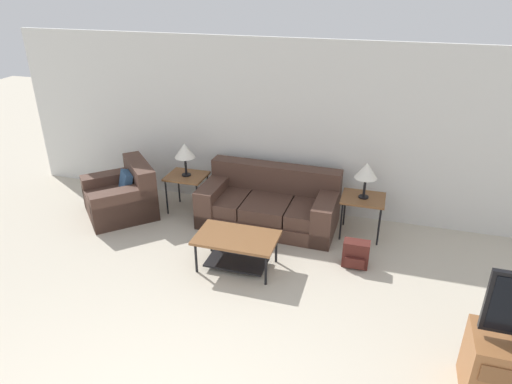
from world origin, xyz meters
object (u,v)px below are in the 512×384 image
(side_table_right, at_px, (363,201))
(table_lamp_left, at_px, (185,151))
(side_table_left, at_px, (187,179))
(table_lamp_right, at_px, (366,171))
(couch, at_px, (270,205))
(backpack, at_px, (356,254))
(coffee_table, at_px, (237,245))
(armchair, at_px, (123,196))

(side_table_right, bearing_deg, table_lamp_left, -180.00)
(side_table_left, relative_size, side_table_right, 1.00)
(table_lamp_right, bearing_deg, side_table_left, 180.00)
(couch, height_order, backpack, couch)
(table_lamp_right, bearing_deg, coffee_table, -138.46)
(couch, relative_size, table_lamp_right, 3.90)
(backpack, bearing_deg, table_lamp_left, 163.30)
(side_table_right, xyz_separation_m, table_lamp_right, (-0.00, -0.00, 0.45))
(armchair, height_order, backpack, armchair)
(table_lamp_right, bearing_deg, backpack, -89.03)
(couch, height_order, table_lamp_left, table_lamp_left)
(side_table_right, height_order, backpack, side_table_right)
(table_lamp_right, bearing_deg, armchair, -173.76)
(side_table_left, bearing_deg, armchair, -156.83)
(coffee_table, xyz_separation_m, table_lamp_left, (-1.24, 1.26, 0.66))
(armchair, relative_size, side_table_left, 2.31)
(armchair, distance_m, side_table_left, 1.03)
(armchair, bearing_deg, table_lamp_left, 23.17)
(couch, distance_m, table_lamp_left, 1.51)
(couch, bearing_deg, side_table_right, 1.40)
(armchair, height_order, coffee_table, armchair)
(side_table_left, distance_m, backpack, 2.82)
(table_lamp_right, bearing_deg, table_lamp_left, 180.00)
(side_table_left, distance_m, table_lamp_left, 0.45)
(coffee_table, relative_size, table_lamp_left, 1.99)
(table_lamp_left, distance_m, table_lamp_right, 2.67)
(armchair, height_order, side_table_left, armchair)
(armchair, relative_size, backpack, 3.90)
(coffee_table, xyz_separation_m, table_lamp_right, (1.43, 1.26, 0.66))
(coffee_table, bearing_deg, table_lamp_left, 134.52)
(couch, relative_size, backpack, 5.68)
(coffee_table, relative_size, side_table_left, 1.71)
(couch, relative_size, side_table_left, 3.37)
(backpack, bearing_deg, armchair, 173.46)
(side_table_left, height_order, side_table_right, same)
(armchair, xyz_separation_m, table_lamp_left, (0.92, 0.39, 0.70))
(side_table_left, bearing_deg, table_lamp_right, -0.00)
(side_table_right, distance_m, backpack, 0.88)
(armchair, relative_size, table_lamp_right, 2.67)
(couch, bearing_deg, coffee_table, -94.32)
(coffee_table, distance_m, side_table_right, 1.92)
(armchair, bearing_deg, backpack, -6.54)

